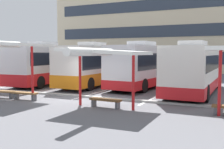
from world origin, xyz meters
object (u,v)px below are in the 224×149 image
Objects in this scene: coach_bus_3 at (196,69)px; bench_1 at (2,92)px; coach_bus_0 at (52,65)px; coach_bus_2 at (148,66)px; waiting_shelter_2 at (103,53)px; bench_2 at (25,94)px; bench_3 at (105,101)px; coach_bus_1 at (100,66)px; waiting_shelter_1 at (8,45)px.

bench_1 is (-10.49, -7.07, -1.29)m from coach_bus_3.
coach_bus_0 is 0.97× the size of coach_bus_2.
coach_bus_2 reaches higher than waiting_shelter_2.
waiting_shelter_2 is at bearing -40.95° from coach_bus_0.
bench_2 is at bearing -116.53° from coach_bus_2.
bench_1 is 1.80m from bench_2.
coach_bus_0 is at bearing 177.55° from coach_bus_3.
waiting_shelter_2 is (-3.38, -7.36, 1.12)m from coach_bus_3.
coach_bus_2 reaches higher than bench_2.
bench_2 is (3.79, -7.55, -1.37)m from coach_bus_0.
coach_bus_0 is 6.02× the size of bench_3.
coach_bus_3 is at bearing -11.06° from coach_bus_1.
bench_1 is at bearing 177.72° from waiting_shelter_2.
waiting_shelter_1 is 1.02× the size of waiting_shelter_2.
coach_bus_2 reaches higher than coach_bus_1.
waiting_shelter_1 is at bearing -69.79° from coach_bus_0.
bench_2 is 5.31m from bench_3.
coach_bus_0 is 2.04× the size of waiting_shelter_1.
waiting_shelter_2 is (0.70, -9.57, 1.04)m from coach_bus_2.
coach_bus_2 is 9.65m from waiting_shelter_2.
coach_bus_0 reaches higher than waiting_shelter_1.
bench_1 is 1.10× the size of bench_2.
bench_3 is (4.81, -8.68, -1.33)m from coach_bus_1.
bench_2 is (-0.49, -8.62, -1.33)m from coach_bus_1.
coach_bus_3 is 8.17m from waiting_shelter_2.
waiting_shelter_1 is 3.01m from bench_1.
coach_bus_2 is 6.58× the size of bench_2.
coach_bus_2 is at bearing 151.48° from coach_bus_3.
waiting_shelter_1 is (2.89, -7.84, 1.49)m from coach_bus_0.
coach_bus_2 is at bearing 8.50° from coach_bus_1.
coach_bus_2 is at bearing 63.47° from bench_2.
coach_bus_1 is at bearing -171.50° from coach_bus_2.
waiting_shelter_1 is 3.01m from bench_2.
waiting_shelter_2 is (6.21, -0.05, -0.44)m from waiting_shelter_1.
bench_3 is (0.70, -9.30, -1.37)m from coach_bus_2.
coach_bus_0 is 0.95× the size of coach_bus_1.
coach_bus_0 is 1.01× the size of coach_bus_3.
waiting_shelter_2 is at bearing -2.28° from bench_1.
bench_1 and bench_2 have the same top height.
bench_2 is at bearing 18.10° from waiting_shelter_1.
coach_bus_1 is at bearing 75.19° from bench_1.
waiting_shelter_1 reaches higher than bench_1.
coach_bus_1 is 9.07m from bench_1.
waiting_shelter_2 reaches higher than bench_1.
coach_bus_3 is at bearing -2.45° from coach_bus_0.
coach_bus_1 is 10.23m from waiting_shelter_2.
coach_bus_1 is 4.16m from coach_bus_2.
coach_bus_0 is at bearing 140.06° from bench_3.
coach_bus_1 is 6.11× the size of bench_1.
waiting_shelter_1 is at bearing -177.87° from bench_3.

